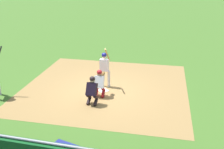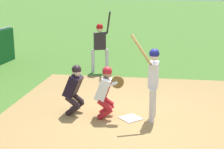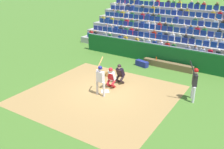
# 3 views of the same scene
# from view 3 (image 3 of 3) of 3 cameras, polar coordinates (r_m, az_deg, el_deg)

# --- Properties ---
(ground_plane) EXTENTS (160.00, 160.00, 0.00)m
(ground_plane) POSITION_cam_3_polar(r_m,az_deg,el_deg) (14.34, -1.61, -3.91)
(ground_plane) COLOR #426C27
(infield_dirt_patch) EXTENTS (8.15, 7.85, 0.01)m
(infield_dirt_patch) POSITION_cam_3_polar(r_m,az_deg,el_deg) (13.98, -2.81, -4.63)
(infield_dirt_patch) COLOR #9C7746
(infield_dirt_patch) RESTS_ON ground_plane
(home_plate_marker) EXTENTS (0.62, 0.62, 0.02)m
(home_plate_marker) POSITION_cam_3_polar(r_m,az_deg,el_deg) (14.34, -1.61, -3.85)
(home_plate_marker) COLOR white
(home_plate_marker) RESTS_ON infield_dirt_patch
(batter_at_plate) EXTENTS (0.60, 0.66, 2.10)m
(batter_at_plate) POSITION_cam_3_polar(r_m,az_deg,el_deg) (13.49, -2.69, -0.65)
(batter_at_plate) COLOR silver
(batter_at_plate) RESTS_ON ground_plane
(catcher_crouching) EXTENTS (0.48, 0.73, 1.30)m
(catcher_crouching) POSITION_cam_3_polar(r_m,az_deg,el_deg) (14.51, -0.27, -0.45)
(catcher_crouching) COLOR #AC1A22
(catcher_crouching) RESTS_ON ground_plane
(home_plate_umpire) EXTENTS (0.48, 0.48, 1.29)m
(home_plate_umpire) POSITION_cam_3_polar(r_m,az_deg,el_deg) (15.10, 1.82, 0.37)
(home_plate_umpire) COLOR black
(home_plate_umpire) RESTS_ON ground_plane
(dugout_wall) EXTENTS (12.26, 0.24, 1.47)m
(dugout_wall) POSITION_cam_3_polar(r_m,az_deg,el_deg) (19.08, 9.31, 4.81)
(dugout_wall) COLOR #104F1F
(dugout_wall) RESTS_ON ground_plane
(dugout_bench) EXTENTS (3.65, 0.40, 0.44)m
(dugout_bench) POSITION_cam_3_polar(r_m,az_deg,el_deg) (18.22, 12.57, 2.10)
(dugout_bench) COLOR brown
(dugout_bench) RESTS_ON ground_plane
(water_bottle_on_bench) EXTENTS (0.07, 0.07, 0.24)m
(water_bottle_on_bench) POSITION_cam_3_polar(r_m,az_deg,el_deg) (18.39, 10.06, 3.60)
(water_bottle_on_bench) COLOR #D34315
(water_bottle_on_bench) RESTS_ON dugout_bench
(equipment_duffel_bag) EXTENTS (1.04, 0.58, 0.41)m
(equipment_duffel_bag) POSITION_cam_3_polar(r_m,az_deg,el_deg) (18.26, 6.83, 2.49)
(equipment_duffel_bag) COLOR navy
(equipment_duffel_bag) RESTS_ON ground_plane
(on_deck_batter) EXTENTS (0.46, 0.81, 2.31)m
(on_deck_batter) POSITION_cam_3_polar(r_m,az_deg,el_deg) (13.59, 18.31, -1.33)
(on_deck_batter) COLOR silver
(on_deck_batter) RESTS_ON ground_plane
(bleacher_stand) EXTENTS (16.75, 6.08, 3.98)m
(bleacher_stand) POSITION_cam_3_polar(r_m,az_deg,el_deg) (23.67, 14.98, 9.01)
(bleacher_stand) COLOR #989795
(bleacher_stand) RESTS_ON ground_plane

